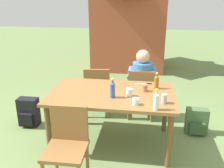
{
  "coord_description": "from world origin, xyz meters",
  "views": [
    {
      "loc": [
        0.45,
        -3.06,
        2.02
      ],
      "look_at": [
        0.0,
        0.0,
        0.89
      ],
      "focal_mm": 40.04,
      "sensor_mm": 36.0,
      "label": 1
    }
  ],
  "objects_px": {
    "chair_far_left": "(98,89)",
    "brick_kiosk": "(129,20)",
    "person_in_white_shirt": "(142,80)",
    "bottle_clear": "(156,101)",
    "cup_terracotta": "(145,88)",
    "cup_glass": "(129,92)",
    "cup_steel": "(164,99)",
    "cup_white": "(136,101)",
    "bottle_amber": "(157,82)",
    "dining_table": "(112,98)",
    "table_knife": "(145,84)",
    "chair_far_right": "(141,91)",
    "backpack_by_near_side": "(197,122)",
    "bottle_blue": "(113,89)",
    "backpack_by_far_side": "(29,113)",
    "chair_near_left": "(67,142)"
  },
  "relations": [
    {
      "from": "bottle_blue",
      "to": "cup_white",
      "type": "distance_m",
      "value": 0.35
    },
    {
      "from": "dining_table",
      "to": "cup_steel",
      "type": "xyz_separation_m",
      "value": [
        0.67,
        -0.25,
        0.15
      ]
    },
    {
      "from": "backpack_by_far_side",
      "to": "bottle_blue",
      "type": "bearing_deg",
      "value": -18.03
    },
    {
      "from": "bottle_clear",
      "to": "bottle_blue",
      "type": "bearing_deg",
      "value": 152.22
    },
    {
      "from": "cup_glass",
      "to": "chair_far_left",
      "type": "bearing_deg",
      "value": 123.63
    },
    {
      "from": "backpack_by_near_side",
      "to": "bottle_clear",
      "type": "bearing_deg",
      "value": -126.97
    },
    {
      "from": "bottle_amber",
      "to": "backpack_by_near_side",
      "type": "height_order",
      "value": "bottle_amber"
    },
    {
      "from": "person_in_white_shirt",
      "to": "cup_white",
      "type": "relative_size",
      "value": 14.32
    },
    {
      "from": "cup_white",
      "to": "bottle_amber",
      "type": "bearing_deg",
      "value": 66.2
    },
    {
      "from": "chair_far_left",
      "to": "bottle_clear",
      "type": "height_order",
      "value": "bottle_clear"
    },
    {
      "from": "bottle_clear",
      "to": "cup_glass",
      "type": "relative_size",
      "value": 2.43
    },
    {
      "from": "person_in_white_shirt",
      "to": "bottle_clear",
      "type": "bearing_deg",
      "value": -81.99
    },
    {
      "from": "cup_steel",
      "to": "cup_glass",
      "type": "relative_size",
      "value": 1.12
    },
    {
      "from": "chair_far_left",
      "to": "bottle_amber",
      "type": "height_order",
      "value": "bottle_amber"
    },
    {
      "from": "chair_far_right",
      "to": "cup_white",
      "type": "height_order",
      "value": "chair_far_right"
    },
    {
      "from": "bottle_clear",
      "to": "cup_steel",
      "type": "distance_m",
      "value": 0.23
    },
    {
      "from": "person_in_white_shirt",
      "to": "brick_kiosk",
      "type": "distance_m",
      "value": 3.15
    },
    {
      "from": "person_in_white_shirt",
      "to": "table_knife",
      "type": "relative_size",
      "value": 4.93
    },
    {
      "from": "bottle_amber",
      "to": "chair_far_left",
      "type": "bearing_deg",
      "value": 148.78
    },
    {
      "from": "chair_near_left",
      "to": "cup_glass",
      "type": "distance_m",
      "value": 1.0
    },
    {
      "from": "cup_glass",
      "to": "backpack_by_near_side",
      "type": "bearing_deg",
      "value": 28.02
    },
    {
      "from": "chair_far_left",
      "to": "brick_kiosk",
      "type": "bearing_deg",
      "value": 85.2
    },
    {
      "from": "cup_terracotta",
      "to": "cup_glass",
      "type": "bearing_deg",
      "value": -133.42
    },
    {
      "from": "table_knife",
      "to": "cup_steel",
      "type": "bearing_deg",
      "value": -69.39
    },
    {
      "from": "bottle_clear",
      "to": "backpack_by_far_side",
      "type": "height_order",
      "value": "bottle_clear"
    },
    {
      "from": "chair_far_left",
      "to": "bottle_blue",
      "type": "relative_size",
      "value": 3.41
    },
    {
      "from": "chair_far_left",
      "to": "backpack_by_far_side",
      "type": "height_order",
      "value": "chair_far_left"
    },
    {
      "from": "cup_white",
      "to": "cup_steel",
      "type": "bearing_deg",
      "value": 15.15
    },
    {
      "from": "person_in_white_shirt",
      "to": "brick_kiosk",
      "type": "bearing_deg",
      "value": 98.86
    },
    {
      "from": "person_in_white_shirt",
      "to": "bottle_clear",
      "type": "relative_size",
      "value": 4.64
    },
    {
      "from": "chair_far_left",
      "to": "cup_glass",
      "type": "xyz_separation_m",
      "value": [
        0.6,
        -0.91,
        0.33
      ]
    },
    {
      "from": "person_in_white_shirt",
      "to": "bottle_clear",
      "type": "distance_m",
      "value": 1.4
    },
    {
      "from": "backpack_by_near_side",
      "to": "brick_kiosk",
      "type": "distance_m",
      "value": 3.94
    },
    {
      "from": "chair_far_right",
      "to": "table_knife",
      "type": "xyz_separation_m",
      "value": [
        0.05,
        -0.42,
        0.29
      ]
    },
    {
      "from": "dining_table",
      "to": "cup_white",
      "type": "distance_m",
      "value": 0.49
    },
    {
      "from": "cup_white",
      "to": "cup_steel",
      "type": "xyz_separation_m",
      "value": [
        0.34,
        0.09,
        0.02
      ]
    },
    {
      "from": "backpack_by_far_side",
      "to": "chair_far_right",
      "type": "bearing_deg",
      "value": 16.2
    },
    {
      "from": "cup_terracotta",
      "to": "brick_kiosk",
      "type": "bearing_deg",
      "value": 97.84
    },
    {
      "from": "cup_terracotta",
      "to": "backpack_by_near_side",
      "type": "height_order",
      "value": "cup_terracotta"
    },
    {
      "from": "backpack_by_near_side",
      "to": "person_in_white_shirt",
      "type": "bearing_deg",
      "value": 150.12
    },
    {
      "from": "bottle_clear",
      "to": "table_knife",
      "type": "xyz_separation_m",
      "value": [
        -0.14,
        0.84,
        -0.11
      ]
    },
    {
      "from": "person_in_white_shirt",
      "to": "chair_far_left",
      "type": "bearing_deg",
      "value": -171.63
    },
    {
      "from": "bottle_amber",
      "to": "table_knife",
      "type": "relative_size",
      "value": 0.96
    },
    {
      "from": "dining_table",
      "to": "bottle_amber",
      "type": "xyz_separation_m",
      "value": [
        0.59,
        0.23,
        0.19
      ]
    },
    {
      "from": "cup_steel",
      "to": "brick_kiosk",
      "type": "xyz_separation_m",
      "value": [
        -0.77,
        4.22,
        0.49
      ]
    },
    {
      "from": "bottle_amber",
      "to": "chair_far_right",
      "type": "bearing_deg",
      "value": 110.34
    },
    {
      "from": "chair_far_right",
      "to": "person_in_white_shirt",
      "type": "distance_m",
      "value": 0.2
    },
    {
      "from": "dining_table",
      "to": "cup_white",
      "type": "xyz_separation_m",
      "value": [
        0.33,
        -0.34,
        0.13
      ]
    },
    {
      "from": "chair_near_left",
      "to": "backpack_by_far_side",
      "type": "xyz_separation_m",
      "value": [
        -1.02,
        1.11,
        -0.27
      ]
    },
    {
      "from": "cup_glass",
      "to": "table_knife",
      "type": "relative_size",
      "value": 0.44
    }
  ]
}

